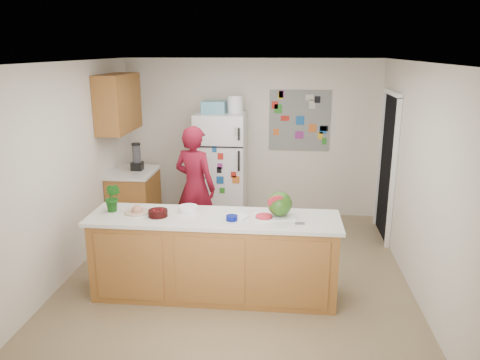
# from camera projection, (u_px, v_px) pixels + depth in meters

# --- Properties ---
(floor) EXTENTS (4.00, 4.50, 0.02)m
(floor) POSITION_uv_depth(u_px,v_px,m) (237.00, 275.00, 5.67)
(floor) COLOR brown
(floor) RESTS_ON ground
(wall_back) EXTENTS (4.00, 0.02, 2.50)m
(wall_back) POSITION_uv_depth(u_px,v_px,m) (252.00, 138.00, 7.49)
(wall_back) COLOR beige
(wall_back) RESTS_ON ground
(wall_left) EXTENTS (0.02, 4.50, 2.50)m
(wall_left) POSITION_uv_depth(u_px,v_px,m) (68.00, 170.00, 5.52)
(wall_left) COLOR beige
(wall_left) RESTS_ON ground
(wall_right) EXTENTS (0.02, 4.50, 2.50)m
(wall_right) POSITION_uv_depth(u_px,v_px,m) (419.00, 179.00, 5.14)
(wall_right) COLOR beige
(wall_right) RESTS_ON ground
(ceiling) EXTENTS (4.00, 4.50, 0.02)m
(ceiling) POSITION_uv_depth(u_px,v_px,m) (237.00, 61.00, 4.99)
(ceiling) COLOR white
(ceiling) RESTS_ON wall_back
(doorway) EXTENTS (0.03, 0.85, 2.04)m
(doorway) POSITION_uv_depth(u_px,v_px,m) (388.00, 168.00, 6.59)
(doorway) COLOR black
(doorway) RESTS_ON ground
(peninsula_base) EXTENTS (2.60, 0.62, 0.88)m
(peninsula_base) POSITION_uv_depth(u_px,v_px,m) (214.00, 258.00, 5.09)
(peninsula_base) COLOR brown
(peninsula_base) RESTS_ON floor
(peninsula_top) EXTENTS (2.68, 0.70, 0.04)m
(peninsula_top) POSITION_uv_depth(u_px,v_px,m) (214.00, 218.00, 4.96)
(peninsula_top) COLOR silver
(peninsula_top) RESTS_ON peninsula_base
(side_counter_base) EXTENTS (0.60, 0.80, 0.86)m
(side_counter_base) POSITION_uv_depth(u_px,v_px,m) (135.00, 201.00, 7.00)
(side_counter_base) COLOR brown
(side_counter_base) RESTS_ON floor
(side_counter_top) EXTENTS (0.64, 0.84, 0.04)m
(side_counter_top) POSITION_uv_depth(u_px,v_px,m) (133.00, 172.00, 6.88)
(side_counter_top) COLOR silver
(side_counter_top) RESTS_ON side_counter_base
(upper_cabinets) EXTENTS (0.35, 1.00, 0.80)m
(upper_cabinets) POSITION_uv_depth(u_px,v_px,m) (118.00, 103.00, 6.57)
(upper_cabinets) COLOR brown
(upper_cabinets) RESTS_ON wall_left
(refrigerator) EXTENTS (0.75, 0.70, 1.70)m
(refrigerator) POSITION_uv_depth(u_px,v_px,m) (221.00, 168.00, 7.28)
(refrigerator) COLOR silver
(refrigerator) RESTS_ON floor
(fridge_top_bin) EXTENTS (0.35, 0.28, 0.18)m
(fridge_top_bin) POSITION_uv_depth(u_px,v_px,m) (214.00, 107.00, 7.04)
(fridge_top_bin) COLOR #5999B2
(fridge_top_bin) RESTS_ON refrigerator
(photo_collage) EXTENTS (0.95, 0.01, 0.95)m
(photo_collage) POSITION_uv_depth(u_px,v_px,m) (300.00, 121.00, 7.32)
(photo_collage) COLOR slate
(photo_collage) RESTS_ON wall_back
(person) EXTENTS (0.72, 0.61, 1.67)m
(person) POSITION_uv_depth(u_px,v_px,m) (195.00, 187.00, 6.32)
(person) COLOR maroon
(person) RESTS_ON floor
(blender_appliance) EXTENTS (0.12, 0.12, 0.38)m
(blender_appliance) POSITION_uv_depth(u_px,v_px,m) (137.00, 158.00, 6.89)
(blender_appliance) COLOR black
(blender_appliance) RESTS_ON side_counter_top
(cutting_board) EXTENTS (0.47, 0.40, 0.01)m
(cutting_board) POSITION_uv_depth(u_px,v_px,m) (274.00, 216.00, 4.95)
(cutting_board) COLOR white
(cutting_board) RESTS_ON peninsula_top
(watermelon) EXTENTS (0.26, 0.26, 0.26)m
(watermelon) POSITION_uv_depth(u_px,v_px,m) (280.00, 204.00, 4.92)
(watermelon) COLOR #245315
(watermelon) RESTS_ON cutting_board
(watermelon_slice) EXTENTS (0.17, 0.17, 0.02)m
(watermelon_slice) POSITION_uv_depth(u_px,v_px,m) (264.00, 216.00, 4.90)
(watermelon_slice) COLOR #E43F2F
(watermelon_slice) RESTS_ON cutting_board
(cherry_bowl) EXTENTS (0.24, 0.24, 0.07)m
(cherry_bowl) POSITION_uv_depth(u_px,v_px,m) (158.00, 213.00, 4.96)
(cherry_bowl) COLOR black
(cherry_bowl) RESTS_ON peninsula_top
(white_bowl) EXTENTS (0.26, 0.26, 0.06)m
(white_bowl) POSITION_uv_depth(u_px,v_px,m) (188.00, 209.00, 5.11)
(white_bowl) COLOR white
(white_bowl) RESTS_ON peninsula_top
(cobalt_bowl) EXTENTS (0.13, 0.13, 0.05)m
(cobalt_bowl) POSITION_uv_depth(u_px,v_px,m) (232.00, 218.00, 4.85)
(cobalt_bowl) COLOR #030C60
(cobalt_bowl) RESTS_ON peninsula_top
(plate) EXTENTS (0.31, 0.31, 0.02)m
(plate) POSITION_uv_depth(u_px,v_px,m) (137.00, 212.00, 5.07)
(plate) COLOR beige
(plate) RESTS_ON peninsula_top
(paper_towel) EXTENTS (0.25, 0.24, 0.02)m
(paper_towel) POSITION_uv_depth(u_px,v_px,m) (238.00, 217.00, 4.93)
(paper_towel) COLOR white
(paper_towel) RESTS_ON peninsula_top
(keys) EXTENTS (0.10, 0.05, 0.01)m
(keys) POSITION_uv_depth(u_px,v_px,m) (300.00, 224.00, 4.74)
(keys) COLOR slate
(keys) RESTS_ON peninsula_top
(potted_plant) EXTENTS (0.21, 0.18, 0.32)m
(potted_plant) POSITION_uv_depth(u_px,v_px,m) (113.00, 197.00, 5.07)
(potted_plant) COLOR #16410D
(potted_plant) RESTS_ON peninsula_top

